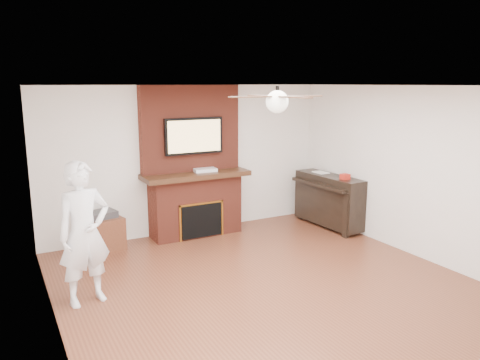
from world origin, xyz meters
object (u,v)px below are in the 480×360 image
fireplace (194,176)px  person (84,233)px  side_table (103,232)px  piano (329,199)px

fireplace → person: (-2.10, -1.78, -0.15)m
person → side_table: 1.88m
side_table → piano: (3.83, -0.70, 0.22)m
person → side_table: size_ratio=2.66×
fireplace → piano: 2.45m
side_table → piano: piano is taller
fireplace → piano: bearing=-18.7°
person → side_table: person is taller
fireplace → side_table: size_ratio=3.95×
person → piano: 4.50m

